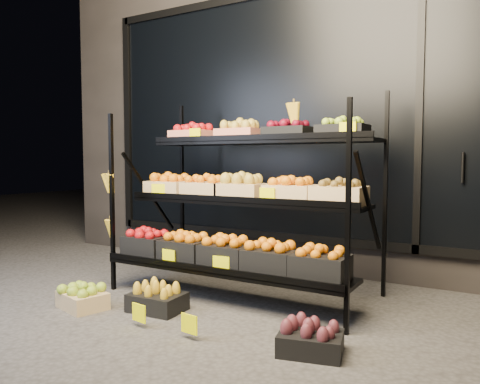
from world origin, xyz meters
The scene contains 8 objects.
ground centered at (0.00, 0.00, 0.00)m, with size 24.00×24.00×0.00m, color #514F4C.
building centered at (0.00, 2.59, 1.75)m, with size 6.00×2.08×3.50m.
display_rack centered at (-0.01, 0.60, 0.79)m, with size 2.18×1.02×1.69m.
tag_floor_a centered at (-0.20, -0.40, 0.06)m, with size 0.13×0.01×0.12m, color #FFFC00.
tag_floor_b centered at (0.21, -0.40, 0.06)m, with size 0.13×0.01×0.12m, color #FFFC00.
floor_crate_left centered at (-0.85, -0.31, 0.09)m, with size 0.42×0.35×0.19m.
floor_crate_midleft centered at (-0.32, -0.07, 0.09)m, with size 0.40×0.31×0.20m.
floor_crate_right centered at (0.94, -0.21, 0.09)m, with size 0.41×0.34×0.19m.
Camera 1 is at (1.92, -2.68, 1.12)m, focal length 35.00 mm.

